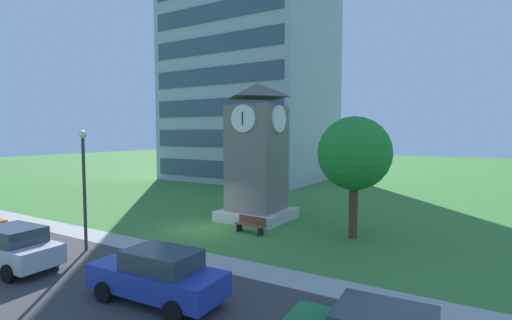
# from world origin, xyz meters

# --- Properties ---
(ground_plane) EXTENTS (160.00, 160.00, 0.00)m
(ground_plane) POSITION_xyz_m (0.00, 0.00, 0.00)
(ground_plane) COLOR #3D7A33
(street_asphalt) EXTENTS (120.00, 7.20, 0.01)m
(street_asphalt) POSITION_xyz_m (0.00, -8.48, 0.00)
(street_asphalt) COLOR #38383A
(street_asphalt) RESTS_ON ground
(kerb_strip) EXTENTS (120.00, 1.60, 0.01)m
(kerb_strip) POSITION_xyz_m (0.00, -4.08, 0.00)
(kerb_strip) COLOR #9E9E99
(kerb_strip) RESTS_ON ground
(office_building) EXTENTS (17.13, 14.35, 28.80)m
(office_building) POSITION_xyz_m (-10.57, 22.17, 14.40)
(office_building) COLOR #9EA8B2
(office_building) RESTS_ON ground
(clock_tower) EXTENTS (3.96, 3.96, 8.38)m
(clock_tower) POSITION_xyz_m (1.32, 3.56, 3.67)
(clock_tower) COLOR slate
(clock_tower) RESTS_ON ground
(park_bench) EXTENTS (1.84, 0.68, 0.88)m
(park_bench) POSITION_xyz_m (2.72, 0.57, 0.46)
(park_bench) COLOR brown
(park_bench) RESTS_ON ground
(street_lamp) EXTENTS (0.36, 0.36, 5.47)m
(street_lamp) POSITION_xyz_m (-2.10, -5.87, 3.42)
(street_lamp) COLOR #333338
(street_lamp) RESTS_ON ground
(tree_near_tower) EXTENTS (3.70, 3.70, 6.18)m
(tree_near_tower) POSITION_xyz_m (7.72, 2.40, 4.30)
(tree_near_tower) COLOR #513823
(tree_near_tower) RESTS_ON ground
(parked_car_silver) EXTENTS (4.40, 2.09, 1.69)m
(parked_car_silver) POSITION_xyz_m (-2.45, -8.83, 0.86)
(parked_car_silver) COLOR silver
(parked_car_silver) RESTS_ON ground
(parked_car_blue) EXTENTS (4.64, 2.07, 1.69)m
(parked_car_blue) POSITION_xyz_m (4.60, -7.98, 0.86)
(parked_car_blue) COLOR #23389E
(parked_car_blue) RESTS_ON ground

